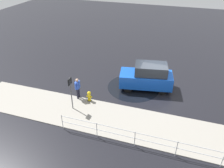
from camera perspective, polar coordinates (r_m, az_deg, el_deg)
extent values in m
plane|color=black|center=(17.01, 11.01, -1.64)|extent=(60.00, 60.00, 0.00)
cube|color=gray|center=(13.67, 8.34, -10.87)|extent=(24.00, 3.20, 0.04)
cube|color=blue|center=(16.75, 8.80, 1.25)|extent=(4.14, 2.37, 0.99)
cube|color=#1E232B|center=(16.34, 10.15, 3.82)|extent=(2.57, 1.89, 0.77)
cylinder|color=black|center=(16.41, 4.17, -1.18)|extent=(0.63, 0.32, 0.60)
cylinder|color=black|center=(17.62, 4.50, 1.32)|extent=(0.63, 0.32, 0.60)
cylinder|color=black|center=(16.51, 13.12, -1.81)|extent=(0.63, 0.32, 0.60)
cylinder|color=black|center=(17.71, 12.83, 0.73)|extent=(0.63, 0.32, 0.60)
cylinder|color=gold|center=(15.48, -5.95, -3.50)|extent=(0.22, 0.22, 0.62)
sphere|color=gold|center=(15.27, -6.02, -2.39)|extent=(0.26, 0.26, 0.26)
cylinder|color=gold|center=(15.38, -5.42, -3.39)|extent=(0.10, 0.09, 0.09)
cylinder|color=gold|center=(15.49, -6.51, -3.17)|extent=(0.10, 0.09, 0.09)
cylinder|color=#2D2D2D|center=(15.64, -5.89, -4.34)|extent=(0.31, 0.31, 0.06)
cube|color=blue|center=(15.43, -9.03, -0.25)|extent=(0.27, 0.38, 0.55)
sphere|color=tan|center=(15.23, -9.15, 0.98)|extent=(0.22, 0.22, 0.22)
cylinder|color=#1E1E2D|center=(15.87, -8.65, -2.23)|extent=(0.13, 0.13, 0.85)
cylinder|color=#1E1E2D|center=(15.74, -8.99, -2.57)|extent=(0.13, 0.13, 0.85)
cylinder|color=blue|center=(15.60, -8.58, 0.18)|extent=(0.09, 0.09, 0.50)
cylinder|color=blue|center=(15.26, -9.49, -0.69)|extent=(0.09, 0.09, 0.50)
cylinder|color=#B7BABF|center=(12.42, 26.98, -17.18)|extent=(0.04, 0.04, 1.05)
cylinder|color=#B7BABF|center=(12.09, 16.50, -15.90)|extent=(0.04, 0.04, 1.05)
cylinder|color=#B7BABF|center=(12.15, 5.95, -14.08)|extent=(0.04, 0.04, 1.05)
cylinder|color=#B7BABF|center=(12.60, -3.99, -11.90)|extent=(0.04, 0.04, 1.05)
cylinder|color=#B7BABF|center=(13.39, -12.85, -9.64)|extent=(0.04, 0.04, 1.05)
cylinder|color=#B7BABF|center=(11.73, 11.44, -13.46)|extent=(10.93, 0.04, 0.04)
cylinder|color=#B7BABF|center=(12.03, 11.22, -14.87)|extent=(10.93, 0.04, 0.04)
cylinder|color=#4C4C51|center=(14.41, -10.60, -2.58)|extent=(0.07, 0.07, 2.40)
cube|color=black|center=(13.91, -10.98, 0.65)|extent=(0.04, 0.44, 0.44)
cylinder|color=black|center=(17.14, 5.60, -0.84)|extent=(4.04, 4.04, 0.01)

